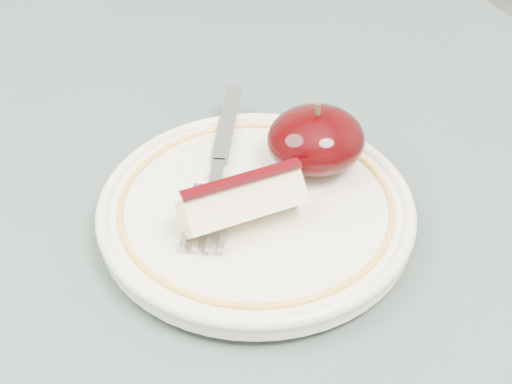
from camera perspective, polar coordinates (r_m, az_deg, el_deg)
name	(u,v)px	position (r m, az deg, el deg)	size (l,w,h in m)	color
table	(136,370)	(0.51, -9.60, -13.83)	(0.90, 0.90, 0.75)	brown
plate	(256,208)	(0.47, 0.00, -1.32)	(0.21, 0.21, 0.02)	beige
apple_half	(316,140)	(0.49, 4.80, 4.20)	(0.07, 0.06, 0.05)	black
apple_wedge	(242,202)	(0.44, -1.10, -0.77)	(0.08, 0.04, 0.04)	beige
fork	(219,162)	(0.49, -2.97, 2.38)	(0.10, 0.17, 0.00)	gray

